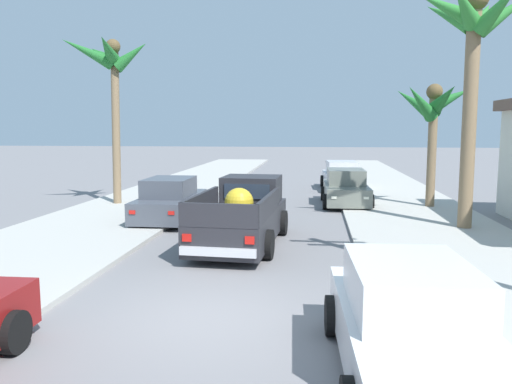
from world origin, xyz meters
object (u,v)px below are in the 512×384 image
car_left_far (170,201)px  palm_tree_right_mid (473,38)px  palm_tree_right_fore (432,108)px  palm_tree_left_mid (111,68)px  pickup_truck (243,216)px  car_left_near (346,188)px  car_right_near (341,176)px  car_right_mid (410,325)px

car_left_far → palm_tree_right_mid: size_ratio=0.56×
car_left_far → palm_tree_right_fore: palm_tree_right_fore is taller
palm_tree_left_mid → palm_tree_right_mid: bearing=-15.4°
pickup_truck → palm_tree_right_fore: palm_tree_right_fore is taller
car_left_near → car_right_near: (0.10, 5.40, 0.00)m
palm_tree_right_fore → palm_tree_right_mid: bearing=-88.3°
palm_tree_left_mid → car_left_far: bearing=-43.0°
car_left_far → palm_tree_right_fore: (9.73, 3.79, 3.37)m
car_right_near → palm_tree_right_fore: (3.21, -6.08, 3.37)m
pickup_truck → car_right_near: size_ratio=1.23×
pickup_truck → palm_tree_left_mid: 10.22m
pickup_truck → car_right_mid: size_ratio=1.23×
pickup_truck → car_left_far: pickup_truck is taller
car_right_mid → palm_tree_left_mid: 17.43m
pickup_truck → palm_tree_right_fore: 10.17m
pickup_truck → car_right_mid: (3.29, -7.34, -0.08)m
car_right_mid → car_right_near: bearing=89.5°
palm_tree_right_fore → car_right_near: bearing=117.8°
car_left_near → palm_tree_right_fore: bearing=-11.6°
car_left_far → palm_tree_right_mid: palm_tree_right_mid is taller
pickup_truck → palm_tree_right_mid: palm_tree_right_mid is taller
car_left_far → car_right_near: bearing=56.5°
palm_tree_right_fore → palm_tree_right_mid: palm_tree_right_mid is taller
car_right_mid → palm_tree_right_fore: palm_tree_right_fore is taller
car_right_mid → palm_tree_right_mid: size_ratio=0.57×
car_left_near → car_left_far: bearing=-145.2°
car_right_mid → palm_tree_right_fore: 15.06m
car_right_near → car_left_far: (-6.53, -9.87, 0.00)m
pickup_truck → car_right_near: 13.47m
car_right_near → palm_tree_left_mid: bearing=-145.5°
pickup_truck → car_right_near: (3.45, 13.03, -0.08)m
car_left_near → palm_tree_left_mid: size_ratio=0.61×
palm_tree_right_fore → palm_tree_left_mid: palm_tree_left_mid is taller
palm_tree_right_fore → car_left_near: bearing=168.4°
car_right_mid → car_left_far: same height
car_left_near → palm_tree_right_mid: size_ratio=0.56×
car_right_mid → car_left_far: 12.28m
pickup_truck → car_right_near: pickup_truck is taller
pickup_truck → car_left_far: bearing=134.2°
pickup_truck → palm_tree_right_fore: (6.66, 6.95, 3.28)m
car_left_near → car_right_mid: 14.97m
palm_tree_right_fore → car_right_mid: bearing=-103.3°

